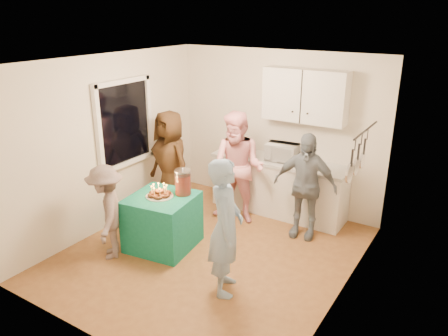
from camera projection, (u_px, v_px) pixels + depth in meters
The scene contains 19 objects.
floor at pixel (211, 253), 6.03m from camera, with size 4.00×4.00×0.00m, color brown.
ceiling at pixel (208, 61), 5.14m from camera, with size 4.00×4.00×0.00m, color white.
back_wall at pixel (277, 131), 7.18m from camera, with size 3.60×3.60×0.00m, color silver.
left_wall at pixel (109, 143), 6.49m from camera, with size 4.00×4.00×0.00m, color silver.
right_wall at pixel (348, 195), 4.69m from camera, with size 4.00×4.00×0.00m, color silver.
window_night at pixel (124, 123), 6.63m from camera, with size 0.04×1.00×1.20m, color black.
counter at pixel (278, 188), 7.14m from camera, with size 2.20×0.58×0.86m, color white.
countertop at pixel (280, 161), 6.98m from camera, with size 2.24×0.62×0.05m, color beige.
upper_cabinet at pixel (305, 96), 6.59m from camera, with size 1.30×0.30×0.80m, color white.
pot_rack at pixel (362, 150), 5.18m from camera, with size 0.12×1.00×0.60m, color black.
microwave at pixel (282, 152), 6.91m from camera, with size 0.49×0.34×0.27m, color white.
party_table at pixel (163, 222), 6.11m from camera, with size 0.85×0.85×0.76m, color #117155.
donut_cake at pixel (159, 190), 5.95m from camera, with size 0.38×0.38×0.18m, color #381C0C, non-canonical shape.
punch_jar at pixel (183, 183), 6.00m from camera, with size 0.22×0.22×0.34m, color red.
man_birthday at pixel (226, 227), 4.99m from camera, with size 0.61×0.40×1.66m, color #8AA8C9.
woman_back_left at pixel (170, 163), 7.02m from camera, with size 0.83×0.54×1.71m, color #573619.
woman_back_center at pixel (238, 168), 6.70m from camera, with size 0.86×0.67×1.76m, color pink.
woman_back_right at pixel (305, 186), 6.27m from camera, with size 0.92×0.38×1.58m, color black.
child_near_left at pixel (107, 212), 5.77m from camera, with size 0.84×0.48×1.30m, color #62514E.
Camera 1 is at (2.97, -4.35, 3.17)m, focal length 35.00 mm.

